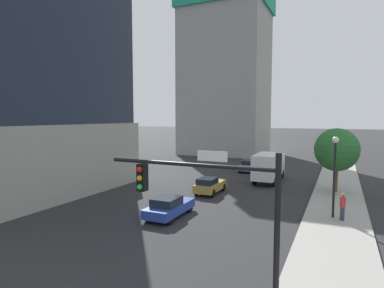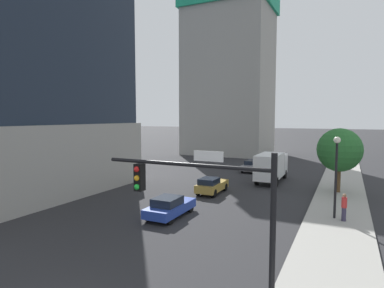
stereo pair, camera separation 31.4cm
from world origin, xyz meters
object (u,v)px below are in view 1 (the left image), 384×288
traffic_light_pole (209,198)px  pedestrian_red_shirt (343,206)px  street_tree (337,150)px  car_gray (249,165)px  street_lamp (335,164)px  construction_building (226,68)px  car_blue (169,207)px  box_truck (269,165)px  car_gold (210,185)px

traffic_light_pole → pedestrian_red_shirt: (4.37, 12.71, -3.00)m
street_tree → car_gray: street_tree is taller
traffic_light_pole → street_lamp: size_ratio=1.20×
construction_building → pedestrian_red_shirt: 43.48m
street_lamp → pedestrian_red_shirt: bearing=-35.0°
traffic_light_pole → street_tree: size_ratio=1.13×
construction_building → traffic_light_pole: bearing=-71.5°
car_gray → car_blue: size_ratio=1.06×
street_tree → car_blue: street_tree is taller
construction_building → box_truck: bearing=-61.0°
street_lamp → street_tree: bearing=90.0°
traffic_light_pole → pedestrian_red_shirt: size_ratio=3.63×
street_tree → car_gold: 11.95m
construction_building → car_blue: (9.47, -39.15, -15.35)m
street_tree → car_gold: bearing=-154.4°
box_truck → pedestrian_red_shirt: size_ratio=3.91×
car_gray → pedestrian_red_shirt: bearing=-57.9°
traffic_light_pole → street_tree: street_tree is taller
car_gray → car_blue: (0.00, -21.26, 0.01)m
construction_building → car_gold: bearing=-73.3°
street_tree → car_gold: (-10.37, -4.97, -3.23)m
car_gray → traffic_light_pole: bearing=-77.7°
street_lamp → car_gray: (-10.38, 17.06, -3.06)m
car_blue → box_truck: 15.79m
car_gold → construction_building: bearing=106.7°
street_tree → car_gray: bearing=140.1°
construction_building → car_gold: construction_building is taller
street_lamp → car_gold: (-10.38, 3.42, -3.02)m
car_gold → car_blue: car_gold is taller
car_blue → construction_building: bearing=103.6°
street_lamp → car_gray: size_ratio=1.17×
construction_building → car_gray: construction_building is taller
street_lamp → car_blue: (-10.38, -4.21, -3.05)m
box_truck → car_blue: bearing=-103.7°
street_lamp → box_truck: (-6.63, 11.10, -2.02)m
car_gray → construction_building: bearing=117.9°
construction_building → street_tree: bearing=-53.2°
car_blue → pedestrian_red_shirt: (10.95, 3.81, 0.36)m
car_gold → pedestrian_red_shirt: size_ratio=2.24×
construction_building → traffic_light_pole: 52.05m
traffic_light_pole → street_tree: (3.80, 21.51, -0.10)m
street_tree → pedestrian_red_shirt: bearing=-86.3°
car_gold → street_lamp: bearing=-18.3°
car_gold → car_gray: bearing=90.0°
traffic_light_pole → box_truck: traffic_light_pole is taller
construction_building → box_truck: size_ratio=5.21×
pedestrian_red_shirt → traffic_light_pole: bearing=-109.0°
street_lamp → pedestrian_red_shirt: street_lamp is taller
construction_building → car_gold: size_ratio=9.11×
traffic_light_pole → pedestrian_red_shirt: traffic_light_pole is taller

